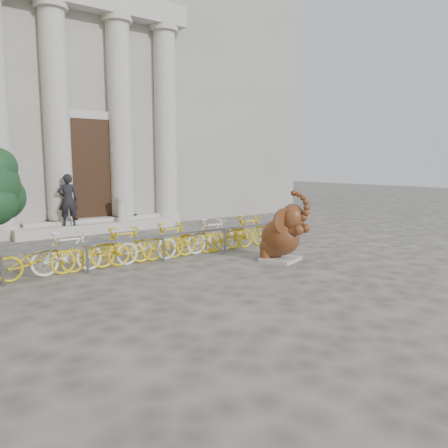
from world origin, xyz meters
TOP-DOWN VIEW (x-y plane):
  - ground at (0.00, 0.00)m, footprint 80.00×80.00m
  - classical_building at (0.00, 14.93)m, footprint 22.00×10.70m
  - entrance_steps at (0.00, 9.40)m, footprint 6.00×1.20m
  - elephant_statue at (2.05, 1.65)m, footprint 1.25×1.48m
  - bike_rack at (-0.52, 3.65)m, footprint 8.00×0.53m
  - pedestrian at (-1.15, 9.10)m, footprint 0.75×0.58m
  - balustrade_post at (0.82, 9.10)m, footprint 0.38×0.38m

SIDE VIEW (x-z plane):
  - ground at x=0.00m, z-range 0.00..0.00m
  - entrance_steps at x=0.00m, z-range 0.00..0.36m
  - bike_rack at x=-0.52m, z-range 0.00..1.00m
  - elephant_statue at x=2.05m, z-range -0.25..1.61m
  - balustrade_post at x=0.82m, z-range 0.32..1.26m
  - pedestrian at x=-1.15m, z-range 0.36..2.19m
  - classical_building at x=0.00m, z-range -0.02..11.98m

